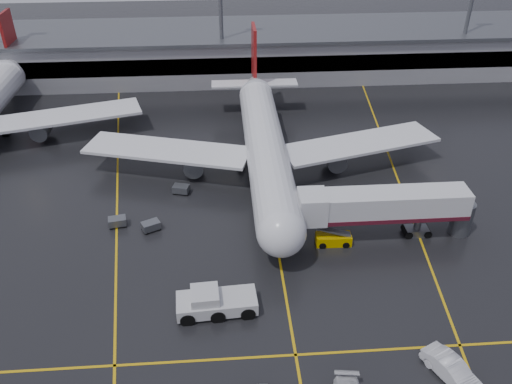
{
  "coord_description": "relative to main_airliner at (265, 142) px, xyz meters",
  "views": [
    {
      "loc": [
        -5.62,
        -51.83,
        36.48
      ],
      "look_at": [
        -2.0,
        -2.0,
        4.0
      ],
      "focal_mm": 36.59,
      "sensor_mm": 36.0,
      "label": 1
    }
  ],
  "objects": [
    {
      "name": "pushback_tractor",
      "position": [
        -6.96,
        -25.95,
        -3.14
      ],
      "size": [
        7.7,
        3.65,
        2.69
      ],
      "color": "silver",
      "rests_on": "ground"
    },
    {
      "name": "main_airliner",
      "position": [
        0.0,
        0.0,
        0.0
      ],
      "size": [
        48.8,
        45.6,
        14.1
      ],
      "color": "silver",
      "rests_on": "ground"
    },
    {
      "name": "belt_loader",
      "position": [
        6.25,
        -16.68,
        -3.6
      ],
      "size": [
        3.94,
        1.93,
        2.47
      ],
      "color": "#C49A00",
      "rests_on": "ground"
    },
    {
      "name": "light_mast_right",
      "position": [
        40.0,
        32.3,
        10.27
      ],
      "size": [
        3.0,
        1.2,
        25.45
      ],
      "color": "#595B60",
      "rests_on": "ground"
    },
    {
      "name": "light_mast_mid",
      "position": [
        -5.0,
        32.3,
        10.27
      ],
      "size": [
        3.0,
        1.2,
        25.45
      ],
      "color": "#595B60",
      "rests_on": "ground"
    },
    {
      "name": "service_van_c",
      "position": [
        12.46,
        -34.9,
        -3.31
      ],
      "size": [
        4.12,
        5.73,
        1.8
      ],
      "primitive_type": "imported",
      "rotation": [
        0.0,
        0.0,
        0.46
      ],
      "color": "silver",
      "rests_on": "ground"
    },
    {
      "name": "baggage_cart_c",
      "position": [
        -11.1,
        -5.1,
        -3.58
      ],
      "size": [
        2.27,
        1.78,
        1.12
      ],
      "color": "#595B60",
      "rests_on": "ground"
    },
    {
      "name": "baggage_cart_a",
      "position": [
        -14.2,
        -12.72,
        -3.58
      ],
      "size": [
        2.37,
        2.05,
        1.12
      ],
      "color": "#595B60",
      "rests_on": "ground"
    },
    {
      "name": "apron_line_right",
      "position": [
        18.0,
        0.3,
        -4.2
      ],
      "size": [
        7.57,
        69.64,
        0.02
      ],
      "primitive_type": "cube",
      "rotation": [
        0.0,
        0.0,
        -0.1
      ],
      "color": "gold",
      "rests_on": "ground"
    },
    {
      "name": "terminal",
      "position": [
        0.0,
        38.23,
        0.11
      ],
      "size": [
        122.0,
        19.0,
        8.6
      ],
      "color": "gray",
      "rests_on": "ground"
    },
    {
      "name": "baggage_cart_b",
      "position": [
        -18.16,
        -11.62,
        -3.58
      ],
      "size": [
        2.2,
        1.64,
        1.12
      ],
      "color": "#595B60",
      "rests_on": "ground"
    },
    {
      "name": "jet_bridge",
      "position": [
        11.87,
        -15.7,
        -0.28
      ],
      "size": [
        19.9,
        3.4,
        6.05
      ],
      "color": "silver",
      "rests_on": "ground"
    },
    {
      "name": "apron_line_left",
      "position": [
        -20.0,
        0.3,
        -4.2
      ],
      "size": [
        9.99,
        69.35,
        0.02
      ],
      "primitive_type": "cube",
      "rotation": [
        0.0,
        0.0,
        0.14
      ],
      "color": "gold",
      "rests_on": "ground"
    },
    {
      "name": "ground",
      "position": [
        0.0,
        -9.7,
        -4.21
      ],
      "size": [
        220.0,
        220.0,
        0.0
      ],
      "primitive_type": "plane",
      "color": "black",
      "rests_on": "ground"
    },
    {
      "name": "apron_line_centre",
      "position": [
        0.0,
        -9.7,
        -4.2
      ],
      "size": [
        0.25,
        90.0,
        0.02
      ],
      "primitive_type": "cube",
      "color": "gold",
      "rests_on": "ground"
    },
    {
      "name": "apron_line_stop",
      "position": [
        0.0,
        -31.7,
        -4.2
      ],
      "size": [
        60.0,
        0.25,
        0.02
      ],
      "primitive_type": "cube",
      "color": "gold",
      "rests_on": "ground"
    }
  ]
}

